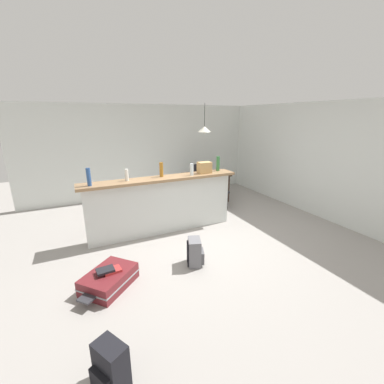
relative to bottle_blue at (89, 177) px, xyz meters
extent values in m
cube|color=gray|center=(1.69, -0.43, -1.27)|extent=(13.00, 13.00, 0.05)
cube|color=silver|center=(1.69, 2.62, 0.00)|extent=(6.60, 0.10, 2.50)
cube|color=silver|center=(4.74, -0.13, 0.00)|extent=(0.10, 6.00, 2.50)
cube|color=silver|center=(1.25, 0.06, -0.72)|extent=(2.80, 0.20, 1.05)
cube|color=#93704C|center=(1.25, 0.06, -0.17)|extent=(2.96, 0.40, 0.05)
cylinder|color=#284C89|center=(0.00, 0.00, 0.00)|extent=(0.07, 0.07, 0.30)
cylinder|color=silver|center=(0.62, 0.09, -0.04)|extent=(0.06, 0.06, 0.21)
cylinder|color=#9E661E|center=(1.27, 0.12, -0.01)|extent=(0.07, 0.07, 0.27)
cylinder|color=silver|center=(1.83, -0.01, -0.03)|extent=(0.07, 0.07, 0.23)
cylinder|color=#2D6B38|center=(2.51, 0.14, 0.00)|extent=(0.07, 0.07, 0.30)
cube|color=tan|center=(2.15, 0.06, -0.04)|extent=(0.26, 0.18, 0.22)
cube|color=#332319|center=(2.92, 1.41, -0.53)|extent=(1.10, 0.80, 0.04)
cylinder|color=#332319|center=(2.43, 1.07, -0.90)|extent=(0.06, 0.06, 0.70)
cylinder|color=#332319|center=(3.41, 1.07, -0.90)|extent=(0.06, 0.06, 0.70)
cylinder|color=#332319|center=(2.43, 1.75, -0.90)|extent=(0.06, 0.06, 0.70)
cylinder|color=#332319|center=(3.41, 1.75, -0.90)|extent=(0.06, 0.06, 0.70)
cube|color=black|center=(2.92, 0.78, -0.82)|extent=(0.41, 0.41, 0.04)
cube|color=black|center=(2.92, 0.96, -0.56)|extent=(0.40, 0.04, 0.48)
cylinder|color=black|center=(2.76, 0.61, -1.04)|extent=(0.04, 0.04, 0.41)
cylinder|color=black|center=(3.08, 0.62, -1.04)|extent=(0.04, 0.04, 0.41)
cylinder|color=black|center=(2.76, 0.93, -1.04)|extent=(0.04, 0.04, 0.41)
cylinder|color=black|center=(3.08, 0.94, -1.04)|extent=(0.04, 0.04, 0.41)
cube|color=black|center=(2.93, 2.06, -0.82)|extent=(0.48, 0.48, 0.04)
cube|color=black|center=(2.96, 1.88, -0.56)|extent=(0.40, 0.12, 0.48)
cylinder|color=black|center=(3.05, 2.25, -1.04)|extent=(0.04, 0.04, 0.41)
cylinder|color=black|center=(2.74, 2.18, -1.04)|extent=(0.04, 0.04, 0.41)
cylinder|color=black|center=(3.12, 1.94, -1.04)|extent=(0.04, 0.04, 0.41)
cylinder|color=black|center=(2.80, 1.87, -1.04)|extent=(0.04, 0.04, 0.41)
cylinder|color=black|center=(2.90, 1.51, 0.96)|extent=(0.01, 0.01, 0.57)
cone|color=white|center=(2.90, 1.51, 0.63)|extent=(0.34, 0.34, 0.14)
sphere|color=white|center=(2.90, 1.51, 0.55)|extent=(0.07, 0.07, 0.07)
cube|color=maroon|center=(0.05, -1.22, -1.14)|extent=(0.82, 0.81, 0.22)
cube|color=gray|center=(0.05, -1.22, -1.14)|extent=(0.84, 0.83, 0.02)
cube|color=#2D2D33|center=(-0.25, -1.50, -1.14)|extent=(0.23, 0.23, 0.02)
cube|color=black|center=(-0.10, -2.58, -1.04)|extent=(0.29, 0.33, 0.42)
cube|color=black|center=(-0.20, -2.63, -1.11)|extent=(0.16, 0.22, 0.19)
cube|color=black|center=(-0.05, -2.47, -1.06)|extent=(0.04, 0.04, 0.36)
cube|color=black|center=(0.02, -2.59, -1.06)|extent=(0.04, 0.04, 0.36)
cube|color=slate|center=(1.31, -1.23, -1.04)|extent=(0.27, 0.32, 0.42)
cube|color=#515155|center=(1.41, -1.27, -1.11)|extent=(0.13, 0.23, 0.19)
cube|color=black|center=(1.19, -1.26, -1.06)|extent=(0.03, 0.04, 0.36)
cube|color=black|center=(1.24, -1.13, -1.06)|extent=(0.03, 0.04, 0.36)
cube|color=#AD2D2D|center=(0.10, -1.23, -1.01)|extent=(0.24, 0.19, 0.03)
cube|color=black|center=(0.02, -1.24, -0.98)|extent=(0.23, 0.18, 0.03)
camera|label=1|loc=(-0.17, -4.30, 0.94)|focal=23.56mm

